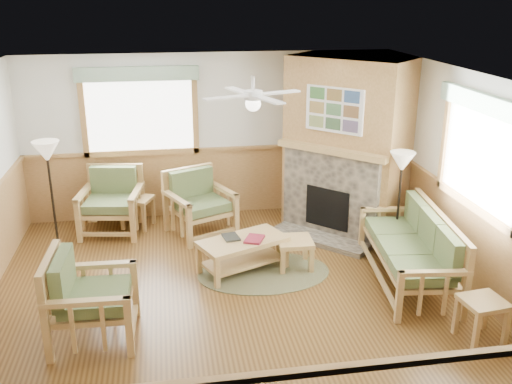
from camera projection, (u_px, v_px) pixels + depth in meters
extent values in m
cube|color=brown|center=(233.00, 300.00, 7.05)|extent=(6.00, 6.00, 0.01)
cube|color=white|center=(230.00, 80.00, 6.15)|extent=(6.00, 6.00, 0.01)
cube|color=white|center=(210.00, 136.00, 9.39)|extent=(6.00, 0.02, 2.70)
cube|color=white|center=(286.00, 350.00, 3.81)|extent=(6.00, 0.02, 2.70)
cube|color=white|center=(472.00, 184.00, 7.06)|extent=(0.02, 6.00, 2.70)
cylinder|color=brown|center=(264.00, 273.00, 7.72)|extent=(2.04, 2.04, 0.01)
cube|color=maroon|center=(254.00, 238.00, 7.60)|extent=(0.33, 0.36, 0.03)
cube|color=black|center=(231.00, 236.00, 7.67)|extent=(0.24, 0.30, 0.03)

